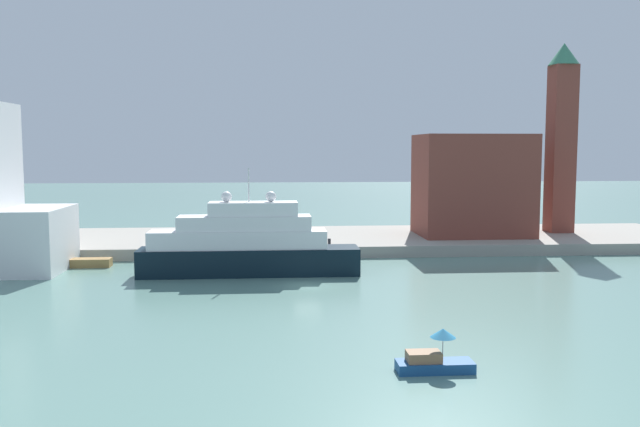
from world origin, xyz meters
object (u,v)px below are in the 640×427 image
Objects in this scene: harbor_building at (473,185)px; mooring_bollard at (329,242)px; work_barge at (91,263)px; person_figure at (235,236)px; large_yacht at (246,246)px; small_motorboat at (434,359)px; parked_car at (192,237)px; bell_tower at (561,133)px.

harbor_building is 16.74× the size of mooring_bollard.
work_barge is 18.23m from person_figure.
person_figure is at bearing 30.16° from work_barge.
work_barge is (-17.66, 6.07, -2.62)m from large_yacht.
work_barge is at bearing -149.84° from person_figure.
small_motorboat is 1.07× the size of parked_car.
parked_car is (10.14, 10.39, 1.47)m from work_barge.
large_yacht is 0.87× the size of bell_tower.
small_motorboat is at bearing -120.48° from bell_tower.
small_motorboat is 2.72× the size of person_figure.
harbor_building is (48.15, 13.66, 7.85)m from work_barge.
large_yacht is at bearing 110.93° from small_motorboat.
bell_tower is at bearing 8.44° from person_figure.
bell_tower is 15.69× the size of person_figure.
person_figure reaches higher than mooring_bollard.
bell_tower is at bearing 9.57° from harbor_building.
work_barge is 27.90m from mooring_bollard.
large_yacht is 5.32× the size of work_barge.
mooring_bollard is at bearing 93.20° from small_motorboat.
bell_tower reaches higher than large_yacht.
person_figure reaches higher than parked_car.
work_barge is (-29.85, 37.95, -0.31)m from small_motorboat.
mooring_bollard is at bearing -18.27° from parked_car.
small_motorboat is 49.17m from person_figure.
parked_car is 4.83× the size of mooring_bollard.
bell_tower reaches higher than work_barge.
mooring_bollard is (-2.38, 42.62, 1.07)m from small_motorboat.
harbor_building is 0.56× the size of bell_tower.
person_figure is 12.59m from mooring_bollard.
parked_car is (-7.52, 16.46, -1.15)m from large_yacht.
mooring_bollard is (9.81, 10.74, -1.24)m from large_yacht.
parked_car is (-38.01, -3.27, -6.38)m from harbor_building.
large_yacht is at bearing -132.41° from mooring_bollard.
harbor_building is 38.68m from parked_car.
large_yacht is 13.66× the size of person_figure.
bell_tower is (43.90, 21.99, 12.49)m from large_yacht.
mooring_bollard reaches higher than work_barge.
large_yacht reaches higher than person_figure.
parked_car is at bearing -173.86° from bell_tower.
bell_tower is at bearing 59.52° from small_motorboat.
mooring_bollard is at bearing -161.73° from bell_tower.
work_barge is 2.57× the size of person_figure.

